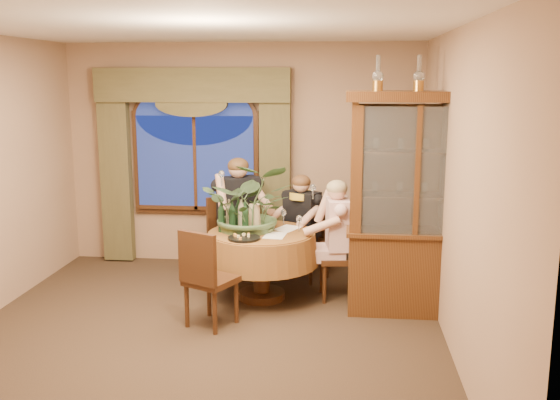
# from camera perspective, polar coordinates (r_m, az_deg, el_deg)

# --- Properties ---
(floor) EXTENTS (5.00, 5.00, 0.00)m
(floor) POSITION_cam_1_polar(r_m,az_deg,el_deg) (5.94, -7.29, -12.52)
(floor) COLOR black
(floor) RESTS_ON ground
(wall_back) EXTENTS (4.50, 0.00, 4.50)m
(wall_back) POSITION_cam_1_polar(r_m,az_deg,el_deg) (7.95, -3.45, 4.11)
(wall_back) COLOR #8F6E54
(wall_back) RESTS_ON ground
(wall_right) EXTENTS (0.00, 5.00, 5.00)m
(wall_right) POSITION_cam_1_polar(r_m,az_deg,el_deg) (5.46, 15.98, 0.44)
(wall_right) COLOR #8F6E54
(wall_right) RESTS_ON ground
(ceiling) EXTENTS (5.00, 5.00, 0.00)m
(ceiling) POSITION_cam_1_polar(r_m,az_deg,el_deg) (5.45, -8.04, 15.52)
(ceiling) COLOR white
(ceiling) RESTS_ON wall_back
(window) EXTENTS (1.62, 0.10, 1.32)m
(window) POSITION_cam_1_polar(r_m,az_deg,el_deg) (8.01, -7.76, 3.36)
(window) COLOR navy
(window) RESTS_ON wall_back
(arched_transom) EXTENTS (1.60, 0.06, 0.44)m
(arched_transom) POSITION_cam_1_polar(r_m,az_deg,el_deg) (7.95, -7.91, 8.94)
(arched_transom) COLOR navy
(arched_transom) RESTS_ON wall_back
(drapery_left) EXTENTS (0.38, 0.14, 2.32)m
(drapery_left) POSITION_cam_1_polar(r_m,az_deg,el_deg) (8.29, -14.77, 2.51)
(drapery_left) COLOR #444024
(drapery_left) RESTS_ON floor
(drapery_right) EXTENTS (0.38, 0.14, 2.32)m
(drapery_right) POSITION_cam_1_polar(r_m,az_deg,el_deg) (7.80, -0.45, 2.36)
(drapery_right) COLOR #444024
(drapery_right) RESTS_ON floor
(swag_valance) EXTENTS (2.45, 0.16, 0.42)m
(swag_valance) POSITION_cam_1_polar(r_m,az_deg,el_deg) (7.86, -8.09, 10.37)
(swag_valance) COLOR #444024
(swag_valance) RESTS_ON wall_back
(dining_table) EXTENTS (1.44, 1.44, 0.75)m
(dining_table) POSITION_cam_1_polar(r_m,az_deg,el_deg) (6.78, -1.69, -5.98)
(dining_table) COLOR #8F3514
(dining_table) RESTS_ON floor
(china_cabinet) EXTENTS (1.39, 0.55, 2.24)m
(china_cabinet) POSITION_cam_1_polar(r_m,az_deg,el_deg) (6.37, 12.11, -0.43)
(china_cabinet) COLOR #3C200D
(china_cabinet) RESTS_ON floor
(oil_lamp_left) EXTENTS (0.11, 0.11, 0.34)m
(oil_lamp_left) POSITION_cam_1_polar(r_m,az_deg,el_deg) (6.21, 8.95, 11.39)
(oil_lamp_left) COLOR #A5722D
(oil_lamp_left) RESTS_ON china_cabinet
(oil_lamp_center) EXTENTS (0.11, 0.11, 0.34)m
(oil_lamp_center) POSITION_cam_1_polar(r_m,az_deg,el_deg) (6.24, 12.60, 11.26)
(oil_lamp_center) COLOR #A5722D
(oil_lamp_center) RESTS_ON china_cabinet
(oil_lamp_right) EXTENTS (0.11, 0.11, 0.34)m
(oil_lamp_right) POSITION_cam_1_polar(r_m,az_deg,el_deg) (6.30, 16.19, 11.09)
(oil_lamp_right) COLOR #A5722D
(oil_lamp_right) RESTS_ON china_cabinet
(chair_right) EXTENTS (0.47, 0.47, 0.96)m
(chair_right) POSITION_cam_1_polar(r_m,az_deg,el_deg) (6.80, 5.41, -5.06)
(chair_right) COLOR black
(chair_right) RESTS_ON floor
(chair_back_right) EXTENTS (0.58, 0.58, 0.96)m
(chair_back_right) POSITION_cam_1_polar(r_m,az_deg,el_deg) (7.41, 2.52, -3.65)
(chair_back_right) COLOR black
(chair_back_right) RESTS_ON floor
(chair_back) EXTENTS (0.59, 0.59, 0.96)m
(chair_back) POSITION_cam_1_polar(r_m,az_deg,el_deg) (7.45, -4.55, -3.61)
(chair_back) COLOR black
(chair_back) RESTS_ON floor
(chair_front_left) EXTENTS (0.56, 0.56, 0.96)m
(chair_front_left) POSITION_cam_1_polar(r_m,az_deg,el_deg) (6.08, -6.31, -7.07)
(chair_front_left) COLOR black
(chair_front_left) RESTS_ON floor
(person_pink) EXTENTS (0.49, 0.52, 1.31)m
(person_pink) POSITION_cam_1_polar(r_m,az_deg,el_deg) (6.76, 5.31, -3.63)
(person_pink) COLOR beige
(person_pink) RESTS_ON floor
(person_back) EXTENTS (0.69, 0.67, 1.46)m
(person_back) POSITION_cam_1_polar(r_m,az_deg,el_deg) (7.41, -3.83, -1.68)
(person_back) COLOR black
(person_back) RESTS_ON floor
(person_scarf) EXTENTS (0.61, 0.59, 1.28)m
(person_scarf) POSITION_cam_1_polar(r_m,az_deg,el_deg) (7.32, 2.02, -2.57)
(person_scarf) COLOR black
(person_scarf) RESTS_ON floor
(stoneware_vase) EXTENTS (0.15, 0.15, 0.28)m
(stoneware_vase) POSITION_cam_1_polar(r_m,az_deg,el_deg) (6.76, -2.36, -1.54)
(stoneware_vase) COLOR tan
(stoneware_vase) RESTS_ON dining_table
(centerpiece_plant) EXTENTS (0.99, 1.10, 0.86)m
(centerpiece_plant) POSITION_cam_1_polar(r_m,az_deg,el_deg) (6.66, -2.64, 2.56)
(centerpiece_plant) COLOR #3B5734
(centerpiece_plant) RESTS_ON dining_table
(olive_bowl) EXTENTS (0.15, 0.15, 0.05)m
(olive_bowl) POSITION_cam_1_polar(r_m,az_deg,el_deg) (6.64, -1.26, -2.80)
(olive_bowl) COLOR #4D6036
(olive_bowl) RESTS_ON dining_table
(cheese_platter) EXTENTS (0.33, 0.33, 0.02)m
(cheese_platter) POSITION_cam_1_polar(r_m,az_deg,el_deg) (6.38, -3.31, -3.50)
(cheese_platter) COLOR black
(cheese_platter) RESTS_ON dining_table
(wine_bottle_0) EXTENTS (0.07, 0.07, 0.33)m
(wine_bottle_0) POSITION_cam_1_polar(r_m,az_deg,el_deg) (6.67, -4.40, -1.51)
(wine_bottle_0) COLOR black
(wine_bottle_0) RESTS_ON dining_table
(wine_bottle_1) EXTENTS (0.07, 0.07, 0.33)m
(wine_bottle_1) POSITION_cam_1_polar(r_m,az_deg,el_deg) (6.60, -3.20, -1.63)
(wine_bottle_1) COLOR black
(wine_bottle_1) RESTS_ON dining_table
(wine_bottle_2) EXTENTS (0.07, 0.07, 0.33)m
(wine_bottle_2) POSITION_cam_1_polar(r_m,az_deg,el_deg) (6.77, -4.67, -1.32)
(wine_bottle_2) COLOR tan
(wine_bottle_2) RESTS_ON dining_table
(wine_bottle_3) EXTENTS (0.07, 0.07, 0.33)m
(wine_bottle_3) POSITION_cam_1_polar(r_m,az_deg,el_deg) (6.82, -3.82, -1.21)
(wine_bottle_3) COLOR black
(wine_bottle_3) RESTS_ON dining_table
(wine_bottle_4) EXTENTS (0.07, 0.07, 0.33)m
(wine_bottle_4) POSITION_cam_1_polar(r_m,az_deg,el_deg) (6.67, -5.39, -1.52)
(wine_bottle_4) COLOR black
(wine_bottle_4) RESTS_ON dining_table
(wine_bottle_5) EXTENTS (0.07, 0.07, 0.33)m
(wine_bottle_5) POSITION_cam_1_polar(r_m,az_deg,el_deg) (6.75, -3.58, -1.35)
(wine_bottle_5) COLOR tan
(wine_bottle_5) RESTS_ON dining_table
(tasting_paper_0) EXTENTS (0.24, 0.32, 0.00)m
(tasting_paper_0) POSITION_cam_1_polar(r_m,az_deg,el_deg) (6.51, -0.46, -3.25)
(tasting_paper_0) COLOR white
(tasting_paper_0) RESTS_ON dining_table
(tasting_paper_1) EXTENTS (0.32, 0.36, 0.00)m
(tasting_paper_1) POSITION_cam_1_polar(r_m,az_deg,el_deg) (6.81, 0.69, -2.61)
(tasting_paper_1) COLOR white
(tasting_paper_1) RESTS_ON dining_table
(wine_glass_person_pink) EXTENTS (0.07, 0.07, 0.18)m
(wine_glass_person_pink) POSITION_cam_1_polar(r_m,az_deg,el_deg) (6.67, 1.75, -2.14)
(wine_glass_person_pink) COLOR silver
(wine_glass_person_pink) RESTS_ON dining_table
(wine_glass_person_back) EXTENTS (0.07, 0.07, 0.18)m
(wine_glass_person_back) POSITION_cam_1_polar(r_m,az_deg,el_deg) (7.03, -2.86, -1.46)
(wine_glass_person_back) COLOR silver
(wine_glass_person_back) RESTS_ON dining_table
(wine_glass_person_scarf) EXTENTS (0.07, 0.07, 0.18)m
(wine_glass_person_scarf) POSITION_cam_1_polar(r_m,az_deg,el_deg) (6.98, 0.32, -1.54)
(wine_glass_person_scarf) COLOR silver
(wine_glass_person_scarf) RESTS_ON dining_table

